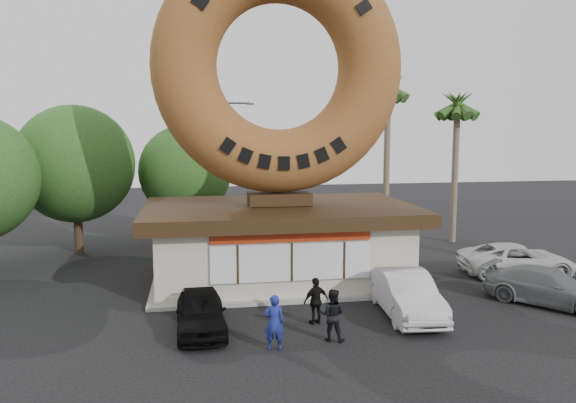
# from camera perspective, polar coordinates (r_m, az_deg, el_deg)

# --- Properties ---
(ground) EXTENTS (90.00, 90.00, 0.00)m
(ground) POSITION_cam_1_polar(r_m,az_deg,el_deg) (18.59, 1.95, -12.98)
(ground) COLOR black
(ground) RESTS_ON ground
(donut_shop) EXTENTS (11.20, 7.20, 3.80)m
(donut_shop) POSITION_cam_1_polar(r_m,az_deg,el_deg) (23.78, -0.89, -3.96)
(donut_shop) COLOR beige
(donut_shop) RESTS_ON ground
(giant_donut) EXTENTS (10.27, 2.62, 10.27)m
(giant_donut) POSITION_cam_1_polar(r_m,az_deg,el_deg) (23.44, -0.93, 13.49)
(giant_donut) COLOR brown
(giant_donut) RESTS_ON donut_shop
(tree_west) EXTENTS (6.00, 6.00, 7.65)m
(tree_west) POSITION_cam_1_polar(r_m,az_deg,el_deg) (30.71, -20.81, 3.58)
(tree_west) COLOR #473321
(tree_west) RESTS_ON ground
(tree_mid) EXTENTS (5.20, 5.20, 6.63)m
(tree_mid) POSITION_cam_1_polar(r_m,az_deg,el_deg) (32.16, -10.40, 3.00)
(tree_mid) COLOR #473321
(tree_mid) RESTS_ON ground
(palm_near) EXTENTS (2.60, 2.60, 9.75)m
(palm_near) POSITION_cam_1_polar(r_m,az_deg,el_deg) (32.99, 10.15, 10.75)
(palm_near) COLOR #726651
(palm_near) RESTS_ON ground
(palm_far) EXTENTS (2.60, 2.60, 8.75)m
(palm_far) POSITION_cam_1_polar(r_m,az_deg,el_deg) (32.92, 16.82, 8.94)
(palm_far) COLOR #726651
(palm_far) RESTS_ON ground
(street_lamp) EXTENTS (2.11, 0.20, 8.00)m
(street_lamp) POSITION_cam_1_polar(r_m,az_deg,el_deg) (33.16, -6.67, 4.01)
(street_lamp) COLOR #59595E
(street_lamp) RESTS_ON ground
(person_left) EXTENTS (0.65, 0.47, 1.67)m
(person_left) POSITION_cam_1_polar(r_m,az_deg,el_deg) (16.85, -1.42, -12.17)
(person_left) COLOR navy
(person_left) RESTS_ON ground
(person_center) EXTENTS (0.97, 0.87, 1.63)m
(person_center) POSITION_cam_1_polar(r_m,az_deg,el_deg) (17.58, 4.52, -11.41)
(person_center) COLOR black
(person_center) RESTS_ON ground
(person_right) EXTENTS (1.00, 0.66, 1.58)m
(person_right) POSITION_cam_1_polar(r_m,az_deg,el_deg) (18.95, 2.87, -10.05)
(person_right) COLOR black
(person_right) RESTS_ON ground
(car_black) EXTENTS (1.65, 3.89, 1.31)m
(car_black) POSITION_cam_1_polar(r_m,az_deg,el_deg) (18.54, -8.87, -10.98)
(car_black) COLOR black
(car_black) RESTS_ON ground
(car_silver) EXTENTS (1.90, 4.71, 1.52)m
(car_silver) POSITION_cam_1_polar(r_m,az_deg,el_deg) (20.18, 11.92, -9.19)
(car_silver) COLOR #BAB9BE
(car_silver) RESTS_ON ground
(car_grey) EXTENTS (4.39, 4.69, 1.33)m
(car_grey) POSITION_cam_1_polar(r_m,az_deg,el_deg) (23.03, 24.95, -7.88)
(car_grey) COLOR slate
(car_grey) RESTS_ON ground
(car_white) EXTENTS (5.28, 3.00, 1.39)m
(car_white) POSITION_cam_1_polar(r_m,az_deg,el_deg) (26.94, 22.24, -5.49)
(car_white) COLOR beige
(car_white) RESTS_ON ground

